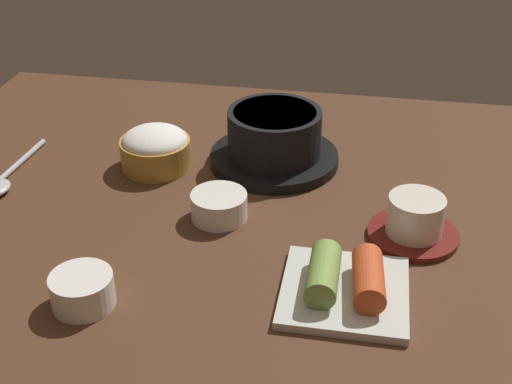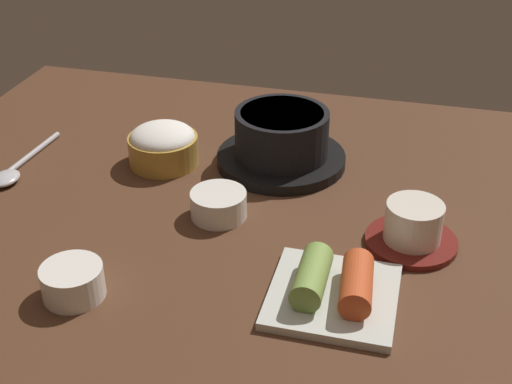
% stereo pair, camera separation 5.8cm
% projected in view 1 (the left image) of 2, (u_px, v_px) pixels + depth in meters
% --- Properties ---
extents(dining_table, '(1.00, 0.76, 0.02)m').
position_uv_depth(dining_table, '(244.00, 209.00, 0.92)').
color(dining_table, '#4C2D1C').
rests_on(dining_table, ground).
extents(stone_pot, '(0.18, 0.18, 0.08)m').
position_uv_depth(stone_pot, '(274.00, 140.00, 0.99)').
color(stone_pot, black).
rests_on(stone_pot, dining_table).
extents(rice_bowl, '(0.10, 0.10, 0.06)m').
position_uv_depth(rice_bowl, '(155.00, 148.00, 0.98)').
color(rice_bowl, '#B78C38').
rests_on(rice_bowl, dining_table).
extents(tea_cup_with_saucer, '(0.11, 0.11, 0.06)m').
position_uv_depth(tea_cup_with_saucer, '(415.00, 220.00, 0.83)').
color(tea_cup_with_saucer, maroon).
rests_on(tea_cup_with_saucer, dining_table).
extents(banchan_cup_center, '(0.07, 0.07, 0.03)m').
position_uv_depth(banchan_cup_center, '(219.00, 205.00, 0.87)').
color(banchan_cup_center, white).
rests_on(banchan_cup_center, dining_table).
extents(kimchi_plate, '(0.14, 0.14, 0.04)m').
position_uv_depth(kimchi_plate, '(345.00, 284.00, 0.74)').
color(kimchi_plate, silver).
rests_on(kimchi_plate, dining_table).
extents(side_bowl_near, '(0.07, 0.07, 0.04)m').
position_uv_depth(side_bowl_near, '(82.00, 289.00, 0.73)').
color(side_bowl_near, white).
rests_on(side_bowl_near, dining_table).
extents(spoon, '(0.04, 0.17, 0.01)m').
position_uv_depth(spoon, '(3.00, 180.00, 0.95)').
color(spoon, '#B7B7BC').
rests_on(spoon, dining_table).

